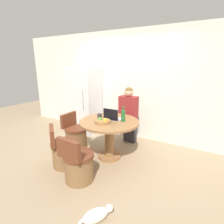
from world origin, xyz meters
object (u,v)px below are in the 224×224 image
Objects in this scene: refrigerator at (84,100)px; laptop at (113,117)px; chair_left_side at (76,136)px; fruit_bowl at (103,121)px; chair_near_left_corner at (64,152)px; person_seated at (129,114)px; dining_table at (109,131)px; cat at (97,215)px; chair_near_camera at (78,165)px; handbag at (59,149)px; bottle at (123,116)px.

refrigerator is 5.55× the size of laptop.
fruit_bowl is at bearing -101.53° from chair_left_side.
chair_left_side is at bearing 168.86° from fruit_bowl.
person_seated is at bearing -72.63° from chair_near_left_corner.
dining_table reaches higher than cat.
chair_left_side is 0.58× the size of person_seated.
person_seated is (1.37, -0.11, -0.15)m from refrigerator.
dining_table is 1.47× the size of chair_near_camera.
chair_near_camera is at bearing -91.29° from fruit_bowl.
laptop reaches higher than dining_table.
refrigerator is at bearing 105.76° from handbag.
chair_near_camera is 0.86m from cat.
person_seated is (0.05, 0.79, 0.16)m from dining_table.
chair_left_side is 1.19m from chair_near_camera.
chair_left_side reaches higher than cat.
chair_left_side reaches higher than dining_table.
dining_table is 0.92m from chair_left_side.
bottle is at bearing 48.26° from cat.
cat is at bearing -30.40° from handbag.
chair_near_left_corner is (0.76, -1.57, -0.60)m from refrigerator.
handbag is at bearing 50.95° from person_seated.
laptop reaches higher than cat.
chair_near_camera is 2.00× the size of cat.
fruit_bowl is 1.54m from cat.
refrigerator is 1.84m from chair_near_left_corner.
dining_table is 1.57m from cat.
dining_table is 0.92m from chair_near_left_corner.
chair_left_side is 2.61× the size of bottle.
refrigerator reaches higher than person_seated.
refrigerator is 1.38m from person_seated.
person_seated is at bearing -4.47° from refrigerator.
bottle is (0.30, 0.97, 0.61)m from chair_near_camera.
chair_left_side is at bearing 81.36° from cat.
cat is (0.58, -2.15, -0.63)m from person_seated.
bottle is at bearing -96.17° from chair_near_left_corner.
handbag is (-0.38, 0.23, -0.14)m from chair_near_left_corner.
dining_table is 1.47× the size of chair_near_left_corner.
chair_near_camera is 2.61× the size of bottle.
handbag is (-1.19, -0.53, -0.75)m from bottle.
chair_left_side and chair_near_left_corner have the same top height.
cat is at bearing -132.36° from chair_left_side.
person_seated reaches higher than bottle.
chair_left_side reaches higher than handbag.
chair_near_camera is at bearing 85.64° from laptop.
chair_left_side is 2.03m from cat.
dining_table is at bearing -90.00° from chair_near_left_corner.
chair_near_left_corner is 0.55m from chair_near_camera.
chair_near_camera is (1.26, -1.77, -0.60)m from refrigerator.
refrigerator is 1.18m from chair_left_side.
chair_near_left_corner is at bearing -155.26° from chair_left_side.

